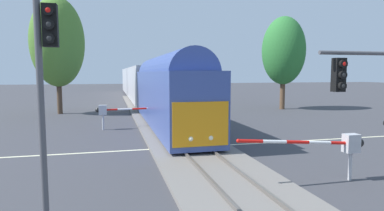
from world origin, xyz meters
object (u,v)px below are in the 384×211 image
object	(u,v)px
commuter_train	(143,83)
maple_right_background	(284,51)
crossing_gate_near	(340,145)
traffic_signal_near_left	(45,77)
crossing_gate_far	(112,110)
oak_behind_train	(57,42)

from	to	relation	value
commuter_train	maple_right_background	xyz separation A→B (m)	(14.86, -9.60, 3.84)
maple_right_background	crossing_gate_near	bearing A→B (deg)	-114.63
commuter_train	maple_right_background	world-z (taller)	maple_right_background
crossing_gate_near	traffic_signal_near_left	size ratio (longest dim) A/B	0.86
crossing_gate_near	crossing_gate_far	size ratio (longest dim) A/B	0.89
commuter_train	oak_behind_train	size ratio (longest dim) A/B	5.27
commuter_train	crossing_gate_far	bearing A→B (deg)	-102.19
traffic_signal_near_left	maple_right_background	world-z (taller)	maple_right_background
commuter_train	crossing_gate_near	size ratio (longest dim) A/B	11.73
traffic_signal_near_left	commuter_train	bearing A→B (deg)	80.82
crossing_gate_far	crossing_gate_near	bearing A→B (deg)	-59.22
crossing_gate_near	oak_behind_train	xyz separation A→B (m)	(-13.38, 24.65, 5.72)
commuter_train	crossing_gate_near	xyz separation A→B (m)	(4.22, -32.81, -1.32)
commuter_train	traffic_signal_near_left	size ratio (longest dim) A/B	10.12
crossing_gate_near	maple_right_background	size ratio (longest dim) A/B	0.50
commuter_train	crossing_gate_near	bearing A→B (deg)	-82.67
oak_behind_train	maple_right_background	size ratio (longest dim) A/B	1.11
crossing_gate_far	traffic_signal_near_left	distance (m)	16.23
traffic_signal_near_left	oak_behind_train	world-z (taller)	oak_behind_train
maple_right_background	commuter_train	bearing A→B (deg)	147.13
commuter_train	crossing_gate_far	distance (m)	19.36
commuter_train	traffic_signal_near_left	xyz separation A→B (m)	(-5.62, -34.82, 1.28)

